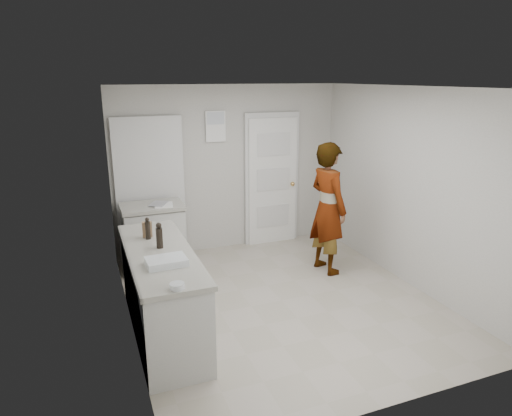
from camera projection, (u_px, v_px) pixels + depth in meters
name	position (u px, v px, depth m)	size (l,w,h in m)	color
ground	(281.00, 301.00, 5.51)	(4.00, 4.00, 0.00)	#A8A08D
room_shell	(219.00, 185.00, 6.91)	(4.00, 4.00, 4.00)	#B0AEA6
main_counter	(162.00, 296.00, 4.71)	(0.64, 1.96, 0.93)	silver
side_counter	(154.00, 239.00, 6.34)	(0.84, 0.61, 0.93)	silver
person	(328.00, 208.00, 6.14)	(0.65, 0.43, 1.79)	silver
cake_mix_box	(147.00, 229.00, 4.95)	(0.10, 0.05, 0.17)	#885E44
spice_jar	(149.00, 226.00, 5.21)	(0.06, 0.06, 0.09)	tan
oil_cruet_a	(159.00, 236.00, 4.62)	(0.07, 0.07, 0.27)	black
oil_cruet_b	(148.00, 229.00, 4.87)	(0.05, 0.05, 0.24)	black
baking_dish	(166.00, 262.00, 4.23)	(0.38, 0.27, 0.07)	silver
egg_bowl	(177.00, 286.00, 3.76)	(0.12, 0.12, 0.05)	silver
papers	(164.00, 205.00, 6.18)	(0.24, 0.31, 0.01)	white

